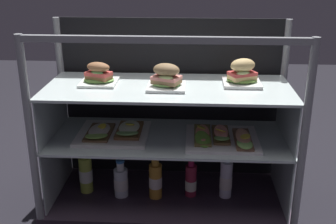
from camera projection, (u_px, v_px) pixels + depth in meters
name	position (u px, v px, depth m)	size (l,w,h in m)	color
ground_plane	(168.00, 202.00, 2.18)	(6.00, 6.00, 0.02)	black
case_base_deck	(168.00, 197.00, 2.17)	(1.19, 0.52, 0.04)	#382B38
case_frame	(170.00, 102.00, 2.13)	(1.19, 0.52, 0.89)	gray
riser_lower_tier	(168.00, 167.00, 2.11)	(1.12, 0.45, 0.31)	silver
shelf_lower_glass	(168.00, 138.00, 2.05)	(1.14, 0.47, 0.01)	silver
riser_upper_tier	(168.00, 113.00, 2.01)	(1.12, 0.45, 0.24)	silver
shelf_upper_glass	(168.00, 88.00, 1.96)	(1.14, 0.47, 0.01)	silver
plated_roll_sandwich_mid_right	(99.00, 76.00, 1.99)	(0.17, 0.17, 0.10)	white
plated_roll_sandwich_right_of_center	(166.00, 78.00, 1.92)	(0.17, 0.17, 0.12)	white
plated_roll_sandwich_far_right	(242.00, 75.00, 1.97)	(0.17, 0.17, 0.12)	white
open_sandwich_tray_mid_right	(114.00, 132.00, 2.05)	(0.34, 0.32, 0.06)	white
open_sandwich_tray_near_left_corner	(222.00, 137.00, 1.99)	(0.34, 0.32, 0.06)	white
juice_bottle_back_left	(86.00, 173.00, 2.16)	(0.07, 0.07, 0.24)	#B8CF49
juice_bottle_front_second	(121.00, 181.00, 2.12)	(0.07, 0.07, 0.20)	white
juice_bottle_front_left_end	(155.00, 180.00, 2.10)	(0.07, 0.07, 0.23)	gold
juice_bottle_back_right	(191.00, 181.00, 2.12)	(0.06, 0.06, 0.21)	maroon
juice_bottle_near_post	(226.00, 179.00, 2.11)	(0.06, 0.06, 0.25)	white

